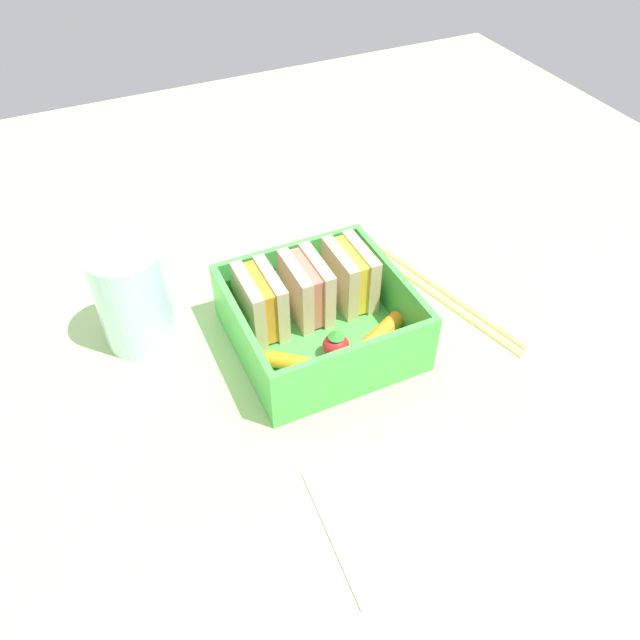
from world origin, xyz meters
The scene contains 12 objects.
ground_plane centered at (0.00, 0.00, -1.00)cm, with size 120.00×120.00×2.00cm, color #B2D581.
bento_tray centered at (0.00, 0.00, 0.60)cm, with size 15.27×15.00×1.20cm, color green.
bento_rim centered at (0.00, 0.00, 3.69)cm, with size 15.27×15.00×4.97cm.
sandwich_left centered at (-4.49, 2.97, 4.12)cm, with size 3.24×5.94×5.84cm.
sandwich_center_left centered at (0.00, 2.97, 4.12)cm, with size 3.24×5.94×5.84cm.
sandwich_center centered at (4.49, 2.97, 4.12)cm, with size 3.24×5.94×5.84cm.
carrot_stick_far_left centered at (-4.30, -2.85, 1.91)cm, with size 1.42×1.42×4.04cm, color orange.
strawberry_far_left centered at (0.32, -3.31, 2.53)cm, with size 2.41×2.41×3.01cm.
carrot_stick_left centered at (4.55, -3.26, 2.00)cm, with size 1.60×1.60×5.14cm, color orange.
chopstick_pair centered at (13.88, 0.43, 0.35)cm, with size 6.49×19.45×0.70cm.
drinking_glass centered at (-14.76, 7.49, 4.93)cm, with size 6.46×6.46×9.86cm, color silver.
folded_napkin centered at (-1.03, -18.26, 0.20)cm, with size 13.12×11.03×0.40cm, color white.
Camera 1 is at (-17.02, -36.70, 41.59)cm, focal length 35.00 mm.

